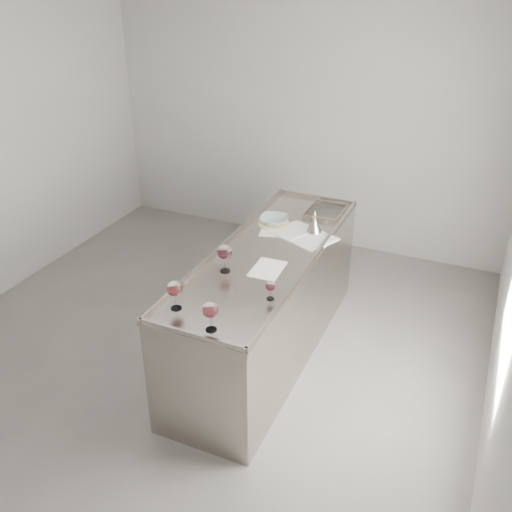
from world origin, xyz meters
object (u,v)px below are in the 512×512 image
at_px(wine_glass_small, 271,287).
at_px(wine_funnel, 314,226).
at_px(counter, 267,303).
at_px(wine_glass_right, 210,310).
at_px(wine_glass_middle, 225,253).
at_px(notebook, 304,236).
at_px(wine_glass_left, 175,289).
at_px(ceramic_bowl, 274,220).

distance_m(wine_glass_small, wine_funnel, 1.08).
bearing_deg(counter, wine_glass_right, -85.88).
relative_size(wine_glass_middle, notebook, 0.37).
xyz_separation_m(counter, wine_glass_left, (-0.24, -0.96, 0.61)).
relative_size(wine_glass_left, wine_glass_small, 1.52).
xyz_separation_m(wine_glass_middle, wine_glass_right, (0.25, -0.69, -0.01)).
height_order(wine_glass_left, notebook, wine_glass_left).
xyz_separation_m(wine_glass_left, wine_glass_small, (0.52, 0.36, -0.05)).
bearing_deg(wine_glass_right, wine_funnel, 84.99).
bearing_deg(wine_glass_left, notebook, 73.14).
bearing_deg(notebook, wine_glass_small, -59.63).
bearing_deg(wine_funnel, ceramic_bowl, 179.10).
distance_m(notebook, ceramic_bowl, 0.33).
bearing_deg(counter, wine_glass_left, -104.25).
distance_m(wine_glass_middle, wine_glass_small, 0.50).
relative_size(wine_glass_middle, wine_glass_small, 1.59).
height_order(counter, notebook, counter).
relative_size(counter, wine_funnel, 11.86).
xyz_separation_m(wine_glass_left, notebook, (0.41, 1.34, -0.14)).
height_order(wine_glass_middle, wine_glass_small, wine_glass_middle).
bearing_deg(counter, wine_glass_middle, -113.62).
xyz_separation_m(wine_glass_right, ceramic_bowl, (-0.22, 1.56, -0.09)).
height_order(notebook, wine_funnel, wine_funnel).
height_order(wine_glass_middle, wine_funnel, wine_glass_middle).
distance_m(wine_glass_small, notebook, 0.99).
bearing_deg(wine_funnel, wine_glass_middle, -113.95).
xyz_separation_m(notebook, ceramic_bowl, (-0.31, 0.10, 0.04)).
bearing_deg(wine_funnel, counter, -114.22).
relative_size(notebook, wine_funnel, 2.84).
bearing_deg(wine_glass_right, counter, 94.12).
height_order(counter, wine_glass_left, wine_glass_left).
relative_size(wine_glass_right, notebook, 0.35).
height_order(wine_glass_small, wine_funnel, wine_funnel).
distance_m(counter, notebook, 0.63).
distance_m(wine_glass_left, wine_glass_right, 0.34).
bearing_deg(notebook, wine_glass_right, -69.46).
relative_size(ceramic_bowl, wine_funnel, 1.16).
distance_m(wine_glass_left, notebook, 1.41).
distance_m(counter, wine_glass_middle, 0.75).
distance_m(wine_glass_right, notebook, 1.47).
xyz_separation_m(counter, wine_glass_middle, (-0.17, -0.39, 0.62)).
xyz_separation_m(wine_glass_left, wine_glass_middle, (0.07, 0.57, 0.01)).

